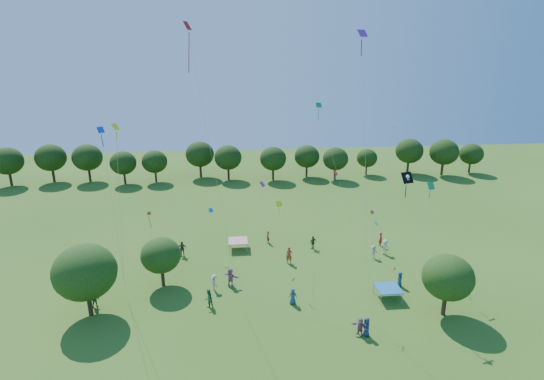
{
  "coord_description": "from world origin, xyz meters",
  "views": [
    {
      "loc": [
        -3.34,
        -19.0,
        21.63
      ],
      "look_at": [
        0.0,
        14.0,
        11.0
      ],
      "focal_mm": 28.0,
      "sensor_mm": 36.0,
      "label": 1
    }
  ],
  "objects_px": {
    "near_tree_west": "(85,272)",
    "red_high_kite": "(198,84)",
    "tent_red_stripe": "(238,241)",
    "tent_blue": "(388,288)",
    "pirate_kite": "(406,181)",
    "near_tree_east": "(448,277)",
    "near_tree_north": "(161,255)"
  },
  "relations": [
    {
      "from": "tent_red_stripe",
      "to": "tent_blue",
      "type": "height_order",
      "value": "same"
    },
    {
      "from": "near_tree_west",
      "to": "tent_red_stripe",
      "type": "bearing_deg",
      "value": 42.12
    },
    {
      "from": "near_tree_east",
      "to": "pirate_kite",
      "type": "xyz_separation_m",
      "value": [
        -3.39,
        2.7,
        7.85
      ]
    },
    {
      "from": "tent_blue",
      "to": "pirate_kite",
      "type": "xyz_separation_m",
      "value": [
        0.51,
        -0.3,
        10.44
      ]
    },
    {
      "from": "near_tree_east",
      "to": "tent_red_stripe",
      "type": "distance_m",
      "value": 23.09
    },
    {
      "from": "near_tree_east",
      "to": "tent_red_stripe",
      "type": "bearing_deg",
      "value": 139.53
    },
    {
      "from": "near_tree_east",
      "to": "red_high_kite",
      "type": "xyz_separation_m",
      "value": [
        -20.38,
        3.82,
        15.83
      ]
    },
    {
      "from": "tent_blue",
      "to": "pirate_kite",
      "type": "bearing_deg",
      "value": -30.52
    },
    {
      "from": "red_high_kite",
      "to": "pirate_kite",
      "type": "bearing_deg",
      "value": -3.76
    },
    {
      "from": "near_tree_north",
      "to": "tent_red_stripe",
      "type": "bearing_deg",
      "value": 44.56
    },
    {
      "from": "red_high_kite",
      "to": "tent_blue",
      "type": "bearing_deg",
      "value": -2.85
    },
    {
      "from": "near_tree_west",
      "to": "red_high_kite",
      "type": "distance_m",
      "value": 18.38
    },
    {
      "from": "pirate_kite",
      "to": "red_high_kite",
      "type": "distance_m",
      "value": 18.81
    },
    {
      "from": "near_tree_west",
      "to": "tent_blue",
      "type": "relative_size",
      "value": 2.97
    },
    {
      "from": "near_tree_west",
      "to": "tent_blue",
      "type": "distance_m",
      "value": 26.83
    },
    {
      "from": "near_tree_east",
      "to": "red_high_kite",
      "type": "relative_size",
      "value": 0.25
    },
    {
      "from": "near_tree_west",
      "to": "tent_red_stripe",
      "type": "relative_size",
      "value": 2.97
    },
    {
      "from": "near_tree_west",
      "to": "near_tree_north",
      "type": "distance_m",
      "value": 7.17
    },
    {
      "from": "near_tree_west",
      "to": "red_high_kite",
      "type": "height_order",
      "value": "red_high_kite"
    },
    {
      "from": "pirate_kite",
      "to": "red_high_kite",
      "type": "height_order",
      "value": "red_high_kite"
    },
    {
      "from": "near_tree_north",
      "to": "pirate_kite",
      "type": "distance_m",
      "value": 23.6
    },
    {
      "from": "tent_blue",
      "to": "red_high_kite",
      "type": "relative_size",
      "value": 0.1
    },
    {
      "from": "near_tree_east",
      "to": "tent_blue",
      "type": "height_order",
      "value": "near_tree_east"
    },
    {
      "from": "near_tree_east",
      "to": "tent_blue",
      "type": "relative_size",
      "value": 2.53
    },
    {
      "from": "tent_red_stripe",
      "to": "near_tree_west",
      "type": "bearing_deg",
      "value": -137.88
    },
    {
      "from": "tent_blue",
      "to": "tent_red_stripe",
      "type": "bearing_deg",
      "value": 138.76
    },
    {
      "from": "near_tree_west",
      "to": "tent_blue",
      "type": "bearing_deg",
      "value": -0.13
    },
    {
      "from": "near_tree_west",
      "to": "red_high_kite",
      "type": "bearing_deg",
      "value": 4.29
    },
    {
      "from": "near_tree_east",
      "to": "tent_red_stripe",
      "type": "relative_size",
      "value": 2.53
    },
    {
      "from": "pirate_kite",
      "to": "red_high_kite",
      "type": "bearing_deg",
      "value": 176.24
    },
    {
      "from": "near_tree_north",
      "to": "tent_red_stripe",
      "type": "relative_size",
      "value": 2.26
    },
    {
      "from": "near_tree_north",
      "to": "tent_red_stripe",
      "type": "xyz_separation_m",
      "value": [
        7.52,
        7.41,
        -2.21
      ]
    }
  ]
}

